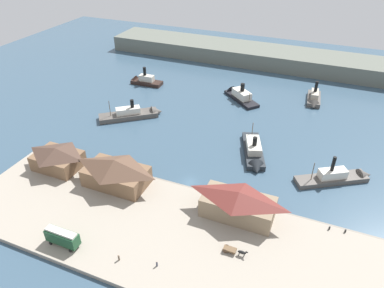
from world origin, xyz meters
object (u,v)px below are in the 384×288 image
Objects in this scene: ferry_outer_harbor at (314,99)px; ferry_approaching_west at (340,177)px; pedestrian_near_east_shed at (157,264)px; ferry_near_quay at (136,114)px; ferry_departing_north at (254,153)px; street_tram at (62,237)px; ferry_shed_customs_shed at (57,158)px; ferry_shed_central_terminal at (238,204)px; ferry_approaching_east at (238,95)px; ferry_moored_east at (143,81)px; pedestrian_near_west_shed at (119,258)px; mooring_post_center_west at (329,228)px; mooring_post_east at (345,231)px; ferry_shed_west_terminal at (116,172)px; horse_cart at (234,250)px.

ferry_approaching_west is (13.53, -52.45, -0.27)m from ferry_outer_harbor.
ferry_near_quay is at bearing 123.74° from pedestrian_near_east_shed.
street_tram is at bearing -120.92° from ferry_departing_north.
pedestrian_near_east_shed is 53.54m from ferry_departing_north.
ferry_shed_central_terminal is at bearing 1.10° from ferry_shed_customs_shed.
ferry_departing_north is (-2.88, 29.70, -3.70)m from ferry_shed_central_terminal.
ferry_shed_central_terminal is 0.82× the size of ferry_departing_north.
ferry_shed_customs_shed reaches higher than ferry_approaching_east.
ferry_moored_east is (-8.83, 70.79, -3.31)m from ferry_shed_customs_shed.
ferry_outer_harbor is (32.36, 104.95, -0.39)m from pedestrian_near_west_shed.
ferry_departing_north is at bearing 135.50° from mooring_post_center_west.
ferry_shed_central_terminal reaches higher than pedestrian_near_east_shed.
mooring_post_east is 39.20m from ferry_departing_north.
ferry_departing_north is 1.43× the size of ferry_moored_east.
ferry_shed_customs_shed is at bearing 147.46° from pedestrian_near_west_shed.
ferry_shed_customs_shed reaches higher than ferry_departing_north.
pedestrian_near_west_shed is at bearing -63.03° from ferry_near_quay.
pedestrian_near_east_shed reaches higher than mooring_post_center_west.
mooring_post_center_west is at bearing -35.93° from ferry_moored_east.
ferry_approaching_east is (16.37, 73.01, -4.03)m from ferry_shed_west_terminal.
pedestrian_near_west_shed is at bearing -130.56° from ferry_shed_central_terminal.
pedestrian_near_east_shed is at bearing -56.26° from ferry_near_quay.
ferry_approaching_west reaches higher than horse_cart.
ferry_near_quay reaches higher than horse_cart.
horse_cart is at bearing -77.40° from ferry_shed_central_terminal.
street_tram reaches higher than mooring_post_center_west.
ferry_shed_customs_shed reaches higher than mooring_post_east.
ferry_approaching_east is at bearing 112.71° from ferry_departing_north.
pedestrian_near_west_shed is 71.91m from ferry_near_quay.
mooring_post_east is at bearing 25.68° from street_tram.
mooring_post_east is 3.86m from mooring_post_center_west.
ferry_near_quay is (-51.03, 9.51, -0.08)m from ferry_departing_north.
ferry_shed_west_terminal is 28.70m from pedestrian_near_west_shed.
mooring_post_east is (85.65, 5.58, -3.19)m from ferry_shed_customs_shed.
street_tram reaches higher than horse_cart.
pedestrian_near_east_shed is (-15.19, -10.31, -0.20)m from horse_cart.
ferry_near_quay is at bearing 155.47° from mooring_post_center_west.
mooring_post_center_west is (81.83, 5.09, -3.19)m from ferry_shed_customs_shed.
mooring_post_east is 82.62m from ferry_approaching_east.
horse_cart is (2.84, -12.69, -3.08)m from ferry_shed_central_terminal.
horse_cart reaches higher than mooring_post_east.
ferry_shed_customs_shed is at bearing -117.46° from ferry_approaching_east.
pedestrian_near_west_shed is 0.07× the size of ferry_departing_north.
ferry_shed_central_terminal is 12.32× the size of pedestrian_near_east_shed.
pedestrian_near_west_shed is at bearing -56.70° from ferry_shed_west_terminal.
ferry_shed_customs_shed is at bearing -176.27° from mooring_post_east.
horse_cart is at bearing -95.07° from ferry_outer_harbor.
ferry_moored_east is at bearing -172.45° from ferry_outer_harbor.
horse_cart reaches higher than mooring_post_center_west.
ferry_near_quay reaches higher than pedestrian_near_east_shed.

